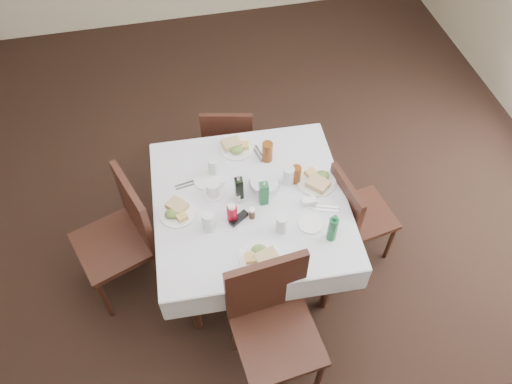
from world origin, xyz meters
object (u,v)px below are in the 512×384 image
Objects in this scene: chair_east at (354,213)px; ketchup_bottle at (232,213)px; chair_north at (228,139)px; dining_table at (250,208)px; water_n at (214,166)px; water_w at (208,221)px; green_bottle at (333,229)px; bread_basket at (264,184)px; chair_west at (124,231)px; water_e at (289,176)px; chair_south at (272,318)px; water_s at (282,224)px; coffee_mug at (214,189)px; oil_cruet_dark at (239,187)px; oil_cruet_green at (264,192)px.

ketchup_bottle is at bearing -176.24° from chair_east.
chair_north is 1.05m from ketchup_bottle.
dining_table is 9.71× the size of water_n.
water_w is 0.76m from green_bottle.
bread_basket is at bearing -32.98° from water_n.
chair_west reaches higher than water_n.
bread_basket is at bearing -177.17° from water_e.
water_w is at bearing 114.28° from chair_south.
water_w is at bearing -103.54° from water_n.
water_s is (0.14, -1.12, 0.36)m from chair_north.
water_e reaches higher than water_s.
dining_table is at bearing 118.01° from water_s.
green_bottle is at bearing -73.27° from water_e.
coffee_mug is (-0.08, 0.23, -0.02)m from ketchup_bottle.
oil_cruet_dark reaches higher than coffee_mug.
water_w is (-0.30, -1.01, 0.36)m from chair_north.
ketchup_bottle is (-0.25, -0.20, 0.03)m from bread_basket.
chair_south reaches higher than water_e.
oil_cruet_dark is 0.19m from ketchup_bottle.
water_e is 0.17m from bread_basket.
dining_table is 6.05× the size of oil_cruet_dark.
ketchup_bottle is 0.24m from coffee_mug.
oil_cruet_dark reaches higher than dining_table.
dining_table is 0.24m from ketchup_bottle.
chair_north is 0.84× the size of chair_west.
chair_south is (-0.03, -1.60, 0.11)m from chair_north.
water_w is at bearing -22.32° from chair_west.
oil_cruet_green is 0.24m from ketchup_bottle.
oil_cruet_green reaches higher than ketchup_bottle.
chair_west reaches higher than bread_basket.
chair_north is 0.97m from oil_cruet_green.
water_n is at bearing 159.56° from chair_east.
chair_north is at bearing 110.15° from water_e.
oil_cruet_green is at bearing 177.09° from chair_east.
coffee_mug is at bearing 159.90° from oil_cruet_dark.
chair_north is 1.17m from chair_east.
chair_north is (0.00, 0.86, -0.21)m from dining_table.
oil_cruet_dark reaches higher than ketchup_bottle.
water_e is 0.61× the size of green_bottle.
chair_south is 0.68m from ketchup_bottle.
chair_south reaches higher than water_n.
dining_table is at bearing -56.28° from water_n.
oil_cruet_green reaches higher than coffee_mug.
chair_west reaches higher than dining_table.
chair_west is 6.86× the size of water_w.
oil_cruet_dark is (-0.06, 0.05, 0.18)m from dining_table.
oil_cruet_dark is at bearing -168.38° from bread_basket.
chair_east is 6.37× the size of water_n.
oil_cruet_green reaches higher than water_w.
dining_table is at bearing 161.90° from oil_cruet_green.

